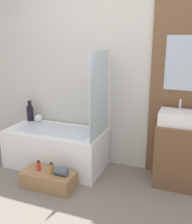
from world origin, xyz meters
The scene contains 12 objects.
wall_tiled_back centered at (0.00, 1.58, 1.30)m, with size 4.20×0.06×2.60m, color beige.
wall_wood_accent centered at (0.78, 1.53, 1.30)m, with size 0.74×0.04×2.60m.
bathtub centered at (-0.73, 1.20, 0.26)m, with size 1.28×0.65×0.51m.
glass_shower_screen centered at (-0.12, 1.21, 1.02)m, with size 0.01×0.62×1.02m, color silver.
wooden_step_bench centered at (-0.55, 0.70, 0.09)m, with size 0.62×0.29×0.19m, color #997047.
vanity_cabinet centered at (0.78, 1.31, 0.37)m, with size 0.44×0.40×0.74m, color brown.
sink centered at (0.78, 1.31, 0.81)m, with size 0.42×0.30×0.27m.
vase_tall_dark centered at (-1.27, 1.43, 0.63)m, with size 0.10×0.10×0.29m.
vase_round_light centered at (-1.13, 1.43, 0.56)m, with size 0.10×0.10×0.10m, color white.
bottle_soap_primary centered at (-0.68, 0.70, 0.24)m, with size 0.05×0.05×0.13m.
bottle_soap_secondary centered at (-0.51, 0.70, 0.24)m, with size 0.05×0.05×0.13m.
towel_roll centered at (-0.38, 0.70, 0.23)m, with size 0.09×0.09×0.16m, color #4C5666.
Camera 1 is at (0.94, -1.61, 1.67)m, focal length 42.00 mm.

